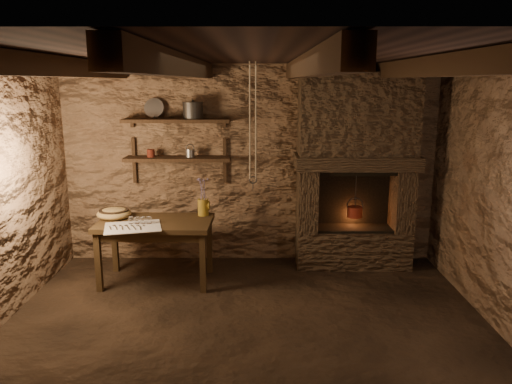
{
  "coord_description": "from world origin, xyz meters",
  "views": [
    {
      "loc": [
        0.11,
        -4.01,
        2.19
      ],
      "look_at": [
        0.08,
        0.9,
        1.11
      ],
      "focal_mm": 35.0,
      "sensor_mm": 36.0,
      "label": 1
    }
  ],
  "objects_px": {
    "stoneware_jug": "(203,199)",
    "work_table": "(156,249)",
    "wooden_bowl": "(114,214)",
    "red_pot": "(355,211)",
    "iron_stockpot": "(193,111)"
  },
  "relations": [
    {
      "from": "stoneware_jug",
      "to": "work_table",
      "type": "bearing_deg",
      "value": -149.67
    },
    {
      "from": "wooden_bowl",
      "to": "red_pot",
      "type": "relative_size",
      "value": 0.7
    },
    {
      "from": "work_table",
      "to": "wooden_bowl",
      "type": "distance_m",
      "value": 0.62
    },
    {
      "from": "stoneware_jug",
      "to": "iron_stockpot",
      "type": "distance_m",
      "value": 1.04
    },
    {
      "from": "work_table",
      "to": "red_pot",
      "type": "distance_m",
      "value": 2.35
    },
    {
      "from": "stoneware_jug",
      "to": "iron_stockpot",
      "type": "xyz_separation_m",
      "value": [
        -0.14,
        0.36,
        0.97
      ]
    },
    {
      "from": "red_pot",
      "to": "wooden_bowl",
      "type": "bearing_deg",
      "value": -172.87
    },
    {
      "from": "wooden_bowl",
      "to": "red_pot",
      "type": "bearing_deg",
      "value": 7.13
    },
    {
      "from": "stoneware_jug",
      "to": "wooden_bowl",
      "type": "distance_m",
      "value": 1.01
    },
    {
      "from": "wooden_bowl",
      "to": "stoneware_jug",
      "type": "bearing_deg",
      "value": 6.12
    },
    {
      "from": "wooden_bowl",
      "to": "iron_stockpot",
      "type": "relative_size",
      "value": 1.65
    },
    {
      "from": "work_table",
      "to": "stoneware_jug",
      "type": "distance_m",
      "value": 0.76
    },
    {
      "from": "iron_stockpot",
      "to": "red_pot",
      "type": "relative_size",
      "value": 0.42
    },
    {
      "from": "work_table",
      "to": "red_pot",
      "type": "xyz_separation_m",
      "value": [
        2.28,
        0.47,
        0.31
      ]
    },
    {
      "from": "stoneware_jug",
      "to": "wooden_bowl",
      "type": "bearing_deg",
      "value": -168.25
    }
  ]
}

